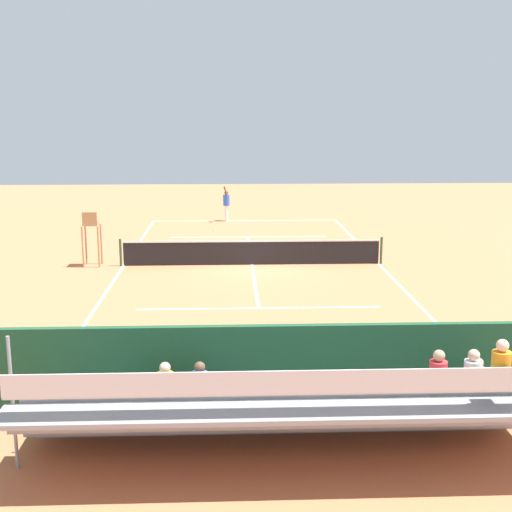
% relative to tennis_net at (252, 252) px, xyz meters
% --- Properties ---
extents(ground_plane, '(60.00, 60.00, 0.00)m').
position_rel_tennis_net_xyz_m(ground_plane, '(0.00, 0.00, -0.50)').
color(ground_plane, '#CC7047').
extents(court_line_markings, '(10.10, 22.20, 0.01)m').
position_rel_tennis_net_xyz_m(court_line_markings, '(0.00, -0.04, -0.50)').
color(court_line_markings, white).
rests_on(court_line_markings, ground).
extents(tennis_net, '(10.30, 0.10, 1.07)m').
position_rel_tennis_net_xyz_m(tennis_net, '(0.00, 0.00, 0.00)').
color(tennis_net, black).
rests_on(tennis_net, ground).
extents(backdrop_wall, '(18.00, 0.16, 2.00)m').
position_rel_tennis_net_xyz_m(backdrop_wall, '(0.00, 14.00, 0.50)').
color(backdrop_wall, '#1E4C2D').
rests_on(backdrop_wall, ground).
extents(bleacher_stand, '(9.06, 2.40, 2.48)m').
position_rel_tennis_net_xyz_m(bleacher_stand, '(-0.16, 15.33, 0.41)').
color(bleacher_stand, gray).
rests_on(bleacher_stand, ground).
extents(umpire_chair, '(0.67, 0.67, 2.14)m').
position_rel_tennis_net_xyz_m(umpire_chair, '(6.20, -0.04, 0.81)').
color(umpire_chair, '#A88456').
rests_on(umpire_chair, ground).
extents(courtside_bench, '(1.80, 0.40, 0.93)m').
position_rel_tennis_net_xyz_m(courtside_bench, '(-2.11, 13.27, 0.06)').
color(courtside_bench, '#234C2D').
rests_on(courtside_bench, ground).
extents(equipment_bag, '(0.90, 0.36, 0.36)m').
position_rel_tennis_net_xyz_m(equipment_bag, '(-0.32, 13.40, -0.32)').
color(equipment_bag, '#B22D2D').
rests_on(equipment_bag, ground).
extents(tennis_player, '(0.41, 0.55, 1.93)m').
position_rel_tennis_net_xyz_m(tennis_player, '(1.01, -10.92, 0.51)').
color(tennis_player, white).
rests_on(tennis_player, ground).
extents(tennis_racket, '(0.58, 0.41, 0.03)m').
position_rel_tennis_net_xyz_m(tennis_racket, '(1.67, -10.42, -0.49)').
color(tennis_racket, black).
rests_on(tennis_racket, ground).
extents(tennis_ball_near, '(0.07, 0.07, 0.07)m').
position_rel_tennis_net_xyz_m(tennis_ball_near, '(1.17, -9.87, -0.47)').
color(tennis_ball_near, '#CCDB33').
rests_on(tennis_ball_near, ground).
extents(tennis_ball_far, '(0.07, 0.07, 0.07)m').
position_rel_tennis_net_xyz_m(tennis_ball_far, '(1.68, -7.87, -0.47)').
color(tennis_ball_far, '#CCDB33').
rests_on(tennis_ball_far, ground).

